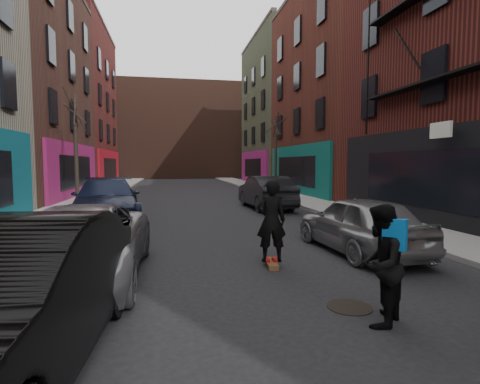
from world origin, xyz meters
name	(u,v)px	position (x,y,z in m)	size (l,w,h in m)	color
sidewalk_left	(112,189)	(-6.25, 30.00, 0.07)	(2.50, 84.00, 0.13)	gray
sidewalk_right	(257,187)	(6.25, 30.00, 0.07)	(2.50, 84.00, 0.13)	gray
buildings_right	(445,58)	(13.50, 16.00, 8.00)	(12.00, 56.00, 16.00)	#4A2D20
building_far	(179,132)	(0.00, 56.00, 7.00)	(40.00, 10.00, 14.00)	#47281E
tree_left_far	(76,141)	(-6.20, 18.00, 3.38)	(2.00, 2.00, 6.50)	black
tree_right_far	(276,146)	(6.20, 24.00, 3.53)	(2.00, 2.00, 6.80)	black
parked_left_far	(78,245)	(-3.20, 4.83, 0.72)	(2.38, 5.16, 1.43)	gray
parked_left_end	(107,200)	(-3.84, 12.24, 0.84)	(2.35, 5.79, 1.68)	black
parked_right_far	(359,224)	(3.20, 6.04, 0.73)	(1.73, 4.29, 1.46)	gray
parked_right_end	(266,192)	(3.20, 15.33, 0.81)	(1.72, 4.93, 1.62)	black
skateboard	(271,263)	(0.69, 5.24, 0.05)	(0.22, 0.80, 0.10)	brown
skateboarder	(271,221)	(0.69, 5.24, 1.00)	(0.66, 0.43, 1.80)	black
pedestrian	(380,264)	(1.38, 2.07, 0.86)	(1.04, 1.03, 1.69)	black
manhole	(349,307)	(1.27, 2.71, 0.01)	(0.70, 0.70, 0.01)	black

